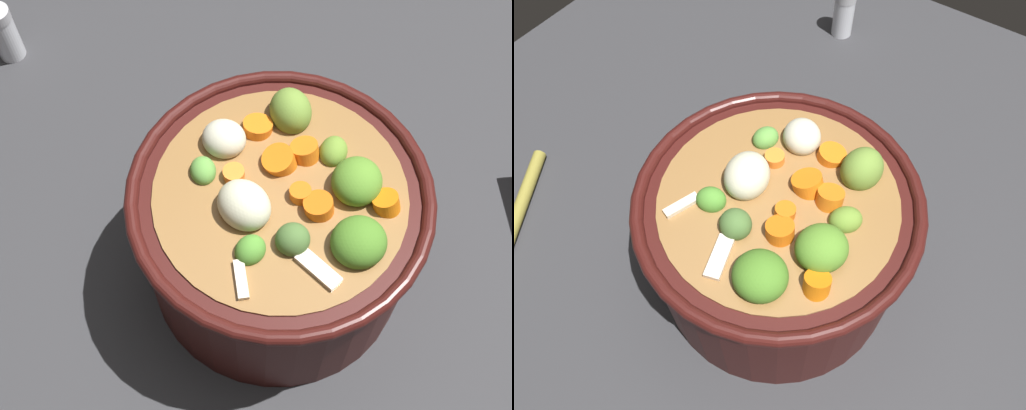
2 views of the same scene
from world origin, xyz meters
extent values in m
plane|color=#2D2D30|center=(0.00, 0.00, 0.00)|extent=(1.10, 1.10, 0.00)
cylinder|color=#38110F|center=(0.00, 0.00, 0.07)|extent=(0.25, 0.25, 0.15)
torus|color=#38110F|center=(0.00, 0.00, 0.15)|extent=(0.26, 0.26, 0.01)
cylinder|color=olive|center=(0.00, 0.00, 0.08)|extent=(0.21, 0.21, 0.14)
ellipsoid|color=#467A24|center=(0.03, -0.07, 0.16)|extent=(0.05, 0.05, 0.03)
ellipsoid|color=#4C8B2E|center=(-0.05, -0.04, 0.15)|extent=(0.03, 0.03, 0.02)
ellipsoid|color=#456830|center=(-0.01, -0.04, 0.15)|extent=(0.03, 0.03, 0.03)
ellipsoid|color=#538629|center=(0.06, -0.02, 0.16)|extent=(0.06, 0.06, 0.03)
ellipsoid|color=olive|center=(0.06, 0.01, 0.15)|extent=(0.04, 0.04, 0.02)
ellipsoid|color=#5A963D|center=(-0.05, 0.05, 0.15)|extent=(0.03, 0.03, 0.02)
ellipsoid|color=olive|center=(0.05, 0.06, 0.15)|extent=(0.04, 0.05, 0.04)
cylinder|color=orange|center=(0.04, 0.02, 0.15)|extent=(0.03, 0.03, 0.02)
cylinder|color=orange|center=(0.01, 0.03, 0.15)|extent=(0.04, 0.03, 0.02)
cylinder|color=orange|center=(-0.03, 0.03, 0.15)|extent=(0.03, 0.02, 0.01)
cylinder|color=orange|center=(0.01, 0.07, 0.15)|extent=(0.04, 0.04, 0.02)
cylinder|color=orange|center=(0.02, -0.03, 0.15)|extent=(0.04, 0.04, 0.02)
cylinder|color=orange|center=(0.07, -0.05, 0.15)|extent=(0.03, 0.03, 0.02)
cylinder|color=orange|center=(0.01, -0.01, 0.15)|extent=(0.02, 0.02, 0.02)
ellipsoid|color=beige|center=(-0.03, 0.00, 0.16)|extent=(0.05, 0.06, 0.04)
ellipsoid|color=beige|center=(-0.02, 0.07, 0.15)|extent=(0.05, 0.05, 0.03)
cube|color=beige|center=(-0.06, -0.05, 0.15)|extent=(0.02, 0.03, 0.01)
cube|color=beige|center=(-0.01, -0.07, 0.15)|extent=(0.02, 0.04, 0.01)
cylinder|color=olive|center=(-0.29, -0.12, 0.01)|extent=(0.11, 0.17, 0.02)
cylinder|color=silver|center=(-0.14, 0.39, 0.03)|extent=(0.03, 0.03, 0.06)
camera|label=1|loc=(-0.15, -0.24, 0.64)|focal=48.41mm
camera|label=2|loc=(0.13, -0.20, 0.51)|focal=34.47mm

